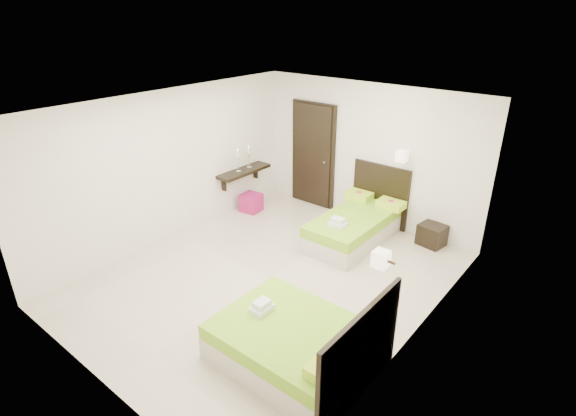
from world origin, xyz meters
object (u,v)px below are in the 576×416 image
Objects in this scene: bed_double at (299,344)px; nightstand at (432,235)px; bed_single at (356,224)px; ottoman at (251,203)px.

bed_double reaches higher than nightstand.
bed_double is 4.25× the size of nightstand.
bed_double is at bearing -70.34° from bed_single.
bed_double is 4.34m from ottoman.
ottoman is (-2.27, -0.29, -0.11)m from bed_single.
ottoman is at bearing 140.68° from bed_double.
nightstand is at bearing 89.34° from bed_double.
bed_double is 4.94× the size of ottoman.
bed_single is at bearing -140.97° from nightstand.
bed_single is 1.06× the size of bed_double.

